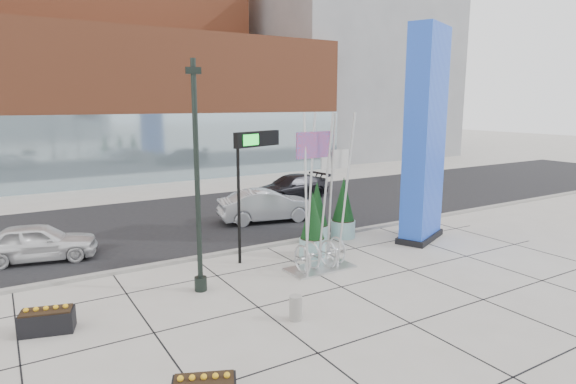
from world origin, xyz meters
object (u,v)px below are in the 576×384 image
public_art_sculpture (321,229)px  concrete_bollard (296,308)px  blue_pylon (425,140)px  car_white_west (38,243)px  overhead_street_sign (258,151)px  car_silver_mid (267,206)px  lamp_post (198,200)px

public_art_sculpture → concrete_bollard: bearing=-135.3°
blue_pylon → car_white_west: blue_pylon is taller
car_white_west → overhead_street_sign: bearing=-106.9°
public_art_sculpture → concrete_bollard: size_ratio=8.10×
blue_pylon → overhead_street_sign: bearing=146.5°
blue_pylon → concrete_bollard: size_ratio=13.04×
public_art_sculpture → car_silver_mid: public_art_sculpture is taller
blue_pylon → lamp_post: bearing=159.0°
car_white_west → car_silver_mid: size_ratio=0.86×
public_art_sculpture → concrete_bollard: (-2.91, -2.98, -1.10)m
overhead_street_sign → blue_pylon: bearing=-29.0°
concrete_bollard → overhead_street_sign: (1.56, 5.02, 3.74)m
concrete_bollard → overhead_street_sign: overhead_street_sign is taller
blue_pylon → lamp_post: (-10.18, -0.56, -1.39)m
overhead_street_sign → car_white_west: 8.86m
overhead_street_sign → car_white_west: (-7.08, 4.11, -3.38)m
blue_pylon → overhead_street_sign: 7.28m
blue_pylon → overhead_street_sign: (-7.18, 1.18, -0.19)m
lamp_post → overhead_street_sign: lamp_post is taller
blue_pylon → lamp_post: blue_pylon is taller
concrete_bollard → lamp_post: bearing=113.7°
lamp_post → car_silver_mid: (6.07, 6.73, -2.10)m
car_white_west → blue_pylon: bearing=-97.2°
concrete_bollard → car_silver_mid: bearing=65.2°
blue_pylon → car_silver_mid: (-4.10, 6.17, -3.49)m
concrete_bollard → car_white_west: bearing=121.2°
lamp_post → concrete_bollard: bearing=-66.3°
lamp_post → car_silver_mid: size_ratio=1.48×
car_white_west → lamp_post: bearing=-131.9°
lamp_post → blue_pylon: bearing=3.1°
blue_pylon → public_art_sculpture: (-5.82, -0.86, -2.83)m
car_silver_mid → public_art_sculpture: bearing=178.2°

